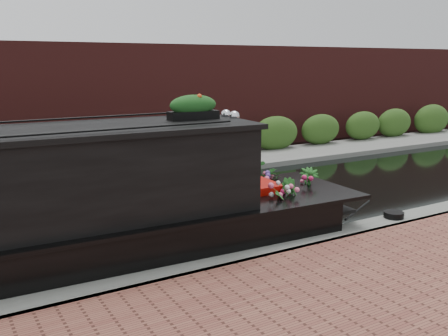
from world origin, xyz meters
TOP-DOWN VIEW (x-y plane):
  - ground at (0.00, 0.00)m, footprint 80.00×80.00m
  - near_bank_coping at (0.00, -3.30)m, footprint 40.00×0.60m
  - far_bank_path at (0.00, 4.20)m, footprint 40.00×2.40m
  - far_hedge at (0.00, 5.10)m, footprint 40.00×1.10m
  - far_brick_wall at (0.00, 7.20)m, footprint 40.00×1.00m
  - rope_fender at (2.87, -1.91)m, footprint 0.41×0.42m
  - coiled_mooring_rope at (3.47, -3.23)m, footprint 0.40×0.40m

SIDE VIEW (x-z plane):
  - ground at x=0.00m, z-range 0.00..0.00m
  - near_bank_coping at x=0.00m, z-range -0.25..0.25m
  - far_bank_path at x=0.00m, z-range -0.17..0.17m
  - far_hedge at x=0.00m, z-range -1.40..1.40m
  - far_brick_wall at x=0.00m, z-range -4.00..4.00m
  - rope_fender at x=2.87m, z-range 0.00..0.41m
  - coiled_mooring_rope at x=3.47m, z-range 0.25..0.37m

